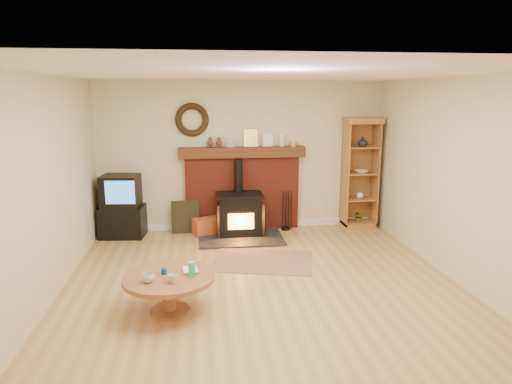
{
  "coord_description": "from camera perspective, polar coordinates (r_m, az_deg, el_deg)",
  "views": [
    {
      "loc": [
        -0.76,
        -5.21,
        2.38
      ],
      "look_at": [
        0.03,
        1.0,
        1.03
      ],
      "focal_mm": 32.0,
      "sensor_mm": 36.0,
      "label": 1
    }
  ],
  "objects": [
    {
      "name": "tv_unit",
      "position": [
        8.01,
        -16.42,
        -1.87
      ],
      "size": [
        0.77,
        0.58,
        1.06
      ],
      "color": "black",
      "rests_on": "ground"
    },
    {
      "name": "room_shell",
      "position": [
        5.4,
        0.71,
        5.1
      ],
      "size": [
        5.02,
        5.52,
        2.61
      ],
      "color": "beige",
      "rests_on": "ground"
    },
    {
      "name": "area_rug",
      "position": [
        6.69,
        0.78,
        -8.62
      ],
      "size": [
        1.63,
        1.31,
        0.01
      ],
      "primitive_type": "cube",
      "rotation": [
        0.0,
        0.0,
        -0.25
      ],
      "color": "brown",
      "rests_on": "ground"
    },
    {
      "name": "fire_tools",
      "position": [
        8.17,
        3.81,
        -3.66
      ],
      "size": [
        0.19,
        0.16,
        0.7
      ],
      "color": "black",
      "rests_on": "ground"
    },
    {
      "name": "chimney_breast",
      "position": [
        8.07,
        -1.71,
        0.88
      ],
      "size": [
        2.2,
        0.22,
        1.78
      ],
      "color": "maroon",
      "rests_on": "ground"
    },
    {
      "name": "ground",
      "position": [
        5.78,
        0.98,
        -12.16
      ],
      "size": [
        5.5,
        5.5,
        0.0
      ],
      "primitive_type": "plane",
      "color": "#AC8047",
      "rests_on": "ground"
    },
    {
      "name": "wood_stove",
      "position": [
        7.78,
        -2.05,
        -2.93
      ],
      "size": [
        1.4,
        1.0,
        1.29
      ],
      "color": "black",
      "rests_on": "ground"
    },
    {
      "name": "curio_cabinet",
      "position": [
        8.39,
        12.83,
        2.32
      ],
      "size": [
        0.63,
        0.46,
        1.98
      ],
      "color": "olive",
      "rests_on": "ground"
    },
    {
      "name": "firelog_box",
      "position": [
        7.93,
        -6.16,
        -4.3
      ],
      "size": [
        0.52,
        0.42,
        0.28
      ],
      "primitive_type": "cube",
      "rotation": [
        0.0,
        0.0,
        0.36
      ],
      "color": "#C38122",
      "rests_on": "ground"
    },
    {
      "name": "leaning_painting",
      "position": [
        8.04,
        -8.84,
        -3.09
      ],
      "size": [
        0.47,
        0.13,
        0.57
      ],
      "primitive_type": "cube",
      "rotation": [
        -0.17,
        0.0,
        0.0
      ],
      "color": "black",
      "rests_on": "ground"
    },
    {
      "name": "coffee_table",
      "position": [
        5.2,
        -10.82,
        -11.06
      ],
      "size": [
        1.01,
        1.01,
        0.59
      ],
      "color": "brown",
      "rests_on": "ground"
    }
  ]
}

